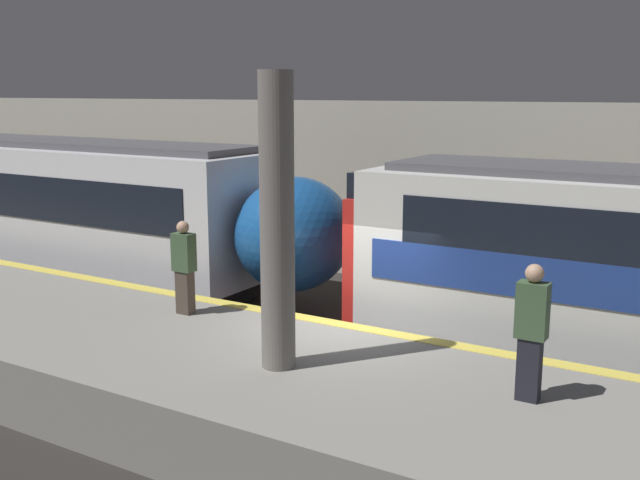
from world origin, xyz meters
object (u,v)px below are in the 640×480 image
Objects in this scene: train_modern at (36,205)px; person_walking at (531,329)px; support_pillar_near at (277,223)px; person_waiting at (184,265)px.

person_walking is at bearing -15.94° from train_modern.
support_pillar_near reaches higher than train_modern.
person_waiting is (-2.83, 1.27, -1.18)m from support_pillar_near.
train_modern is at bearing 156.77° from support_pillar_near.
train_modern is 11.18× the size of person_waiting.
person_walking is (3.35, 0.64, -1.11)m from support_pillar_near.
support_pillar_near is at bearing -169.18° from person_walking.
person_waiting is at bearing -22.91° from train_modern.
person_walking reaches higher than person_waiting.
support_pillar_near is 2.50× the size of person_waiting.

